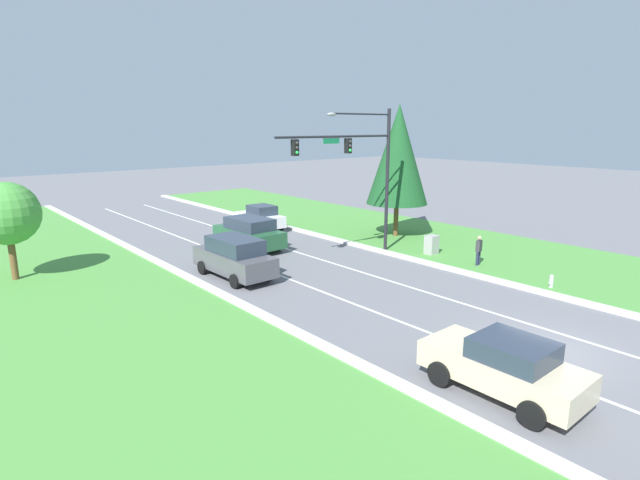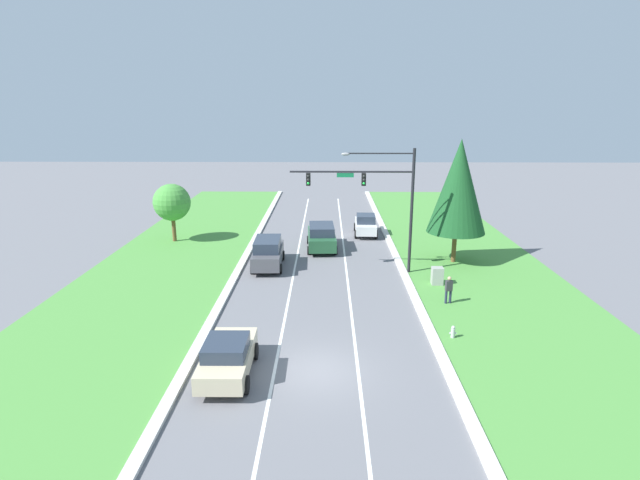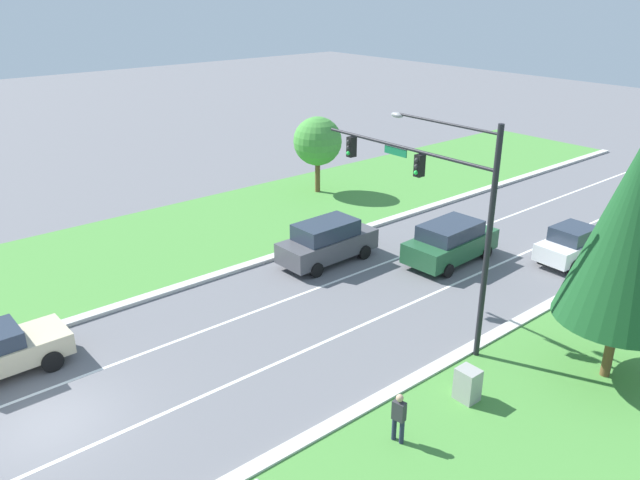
{
  "view_description": "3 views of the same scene",
  "coord_description": "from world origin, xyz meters",
  "px_view_note": "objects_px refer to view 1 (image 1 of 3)",
  "views": [
    {
      "loc": [
        -15.9,
        -6.87,
        7.42
      ],
      "look_at": [
        0.56,
        12.65,
        1.57
      ],
      "focal_mm": 28.0,
      "sensor_mm": 36.0,
      "label": 1
    },
    {
      "loc": [
        0.42,
        -19.19,
        11.09
      ],
      "look_at": [
        -0.01,
        12.8,
        2.35
      ],
      "focal_mm": 28.0,
      "sensor_mm": 36.0,
      "label": 2
    },
    {
      "loc": [
        17.1,
        -3.52,
        12.37
      ],
      "look_at": [
        -1.78,
        12.19,
        2.26
      ],
      "focal_mm": 35.0,
      "sensor_mm": 36.0,
      "label": 3
    }
  ],
  "objects_px": {
    "champagne_sedan": "(504,366)",
    "utility_cabinet": "(431,245)",
    "forest_suv": "(249,233)",
    "conifer_near_right_tree": "(398,155)",
    "oak_near_left_tree": "(7,214)",
    "fire_hydrant": "(551,282)",
    "pedestrian": "(479,250)",
    "graphite_suv": "(234,257)",
    "white_sedan": "(261,217)",
    "traffic_signal_mast": "(360,160)"
  },
  "relations": [
    {
      "from": "champagne_sedan",
      "to": "utility_cabinet",
      "type": "bearing_deg",
      "value": 44.35
    },
    {
      "from": "forest_suv",
      "to": "conifer_near_right_tree",
      "type": "distance_m",
      "value": 11.13
    },
    {
      "from": "oak_near_left_tree",
      "to": "conifer_near_right_tree",
      "type": "bearing_deg",
      "value": -13.82
    },
    {
      "from": "forest_suv",
      "to": "champagne_sedan",
      "type": "bearing_deg",
      "value": -103.71
    },
    {
      "from": "fire_hydrant",
      "to": "conifer_near_right_tree",
      "type": "bearing_deg",
      "value": 76.24
    },
    {
      "from": "fire_hydrant",
      "to": "champagne_sedan",
      "type": "bearing_deg",
      "value": -161.04
    },
    {
      "from": "forest_suv",
      "to": "utility_cabinet",
      "type": "bearing_deg",
      "value": -50.5
    },
    {
      "from": "champagne_sedan",
      "to": "conifer_near_right_tree",
      "type": "xyz_separation_m",
      "value": [
        13.29,
        15.74,
        4.69
      ]
    },
    {
      "from": "pedestrian",
      "to": "fire_hydrant",
      "type": "height_order",
      "value": "pedestrian"
    },
    {
      "from": "fire_hydrant",
      "to": "conifer_near_right_tree",
      "type": "height_order",
      "value": "conifer_near_right_tree"
    },
    {
      "from": "fire_hydrant",
      "to": "oak_near_left_tree",
      "type": "relative_size",
      "value": 0.14
    },
    {
      "from": "forest_suv",
      "to": "conifer_near_right_tree",
      "type": "xyz_separation_m",
      "value": [
        9.55,
        -3.45,
        4.55
      ]
    },
    {
      "from": "pedestrian",
      "to": "conifer_near_right_tree",
      "type": "height_order",
      "value": "conifer_near_right_tree"
    },
    {
      "from": "fire_hydrant",
      "to": "graphite_suv",
      "type": "bearing_deg",
      "value": 132.81
    },
    {
      "from": "utility_cabinet",
      "to": "conifer_near_right_tree",
      "type": "xyz_separation_m",
      "value": [
        2.17,
        4.69,
        4.97
      ]
    },
    {
      "from": "white_sedan",
      "to": "conifer_near_right_tree",
      "type": "bearing_deg",
      "value": -52.14
    },
    {
      "from": "traffic_signal_mast",
      "to": "champagne_sedan",
      "type": "bearing_deg",
      "value": -119.14
    },
    {
      "from": "oak_near_left_tree",
      "to": "champagne_sedan",
      "type": "bearing_deg",
      "value": -68.02
    },
    {
      "from": "utility_cabinet",
      "to": "champagne_sedan",
      "type": "bearing_deg",
      "value": -135.2
    },
    {
      "from": "pedestrian",
      "to": "white_sedan",
      "type": "bearing_deg",
      "value": -87.95
    },
    {
      "from": "utility_cabinet",
      "to": "traffic_signal_mast",
      "type": "bearing_deg",
      "value": 147.18
    },
    {
      "from": "traffic_signal_mast",
      "to": "white_sedan",
      "type": "relative_size",
      "value": 1.97
    },
    {
      "from": "traffic_signal_mast",
      "to": "graphite_suv",
      "type": "relative_size",
      "value": 1.67
    },
    {
      "from": "white_sedan",
      "to": "oak_near_left_tree",
      "type": "height_order",
      "value": "oak_near_left_tree"
    },
    {
      "from": "pedestrian",
      "to": "fire_hydrant",
      "type": "xyz_separation_m",
      "value": [
        -0.78,
        -4.37,
        -0.59
      ]
    },
    {
      "from": "champagne_sedan",
      "to": "conifer_near_right_tree",
      "type": "height_order",
      "value": "conifer_near_right_tree"
    },
    {
      "from": "champagne_sedan",
      "to": "pedestrian",
      "type": "relative_size",
      "value": 2.67
    },
    {
      "from": "traffic_signal_mast",
      "to": "conifer_near_right_tree",
      "type": "distance_m",
      "value": 6.27
    },
    {
      "from": "conifer_near_right_tree",
      "to": "traffic_signal_mast",
      "type": "bearing_deg",
      "value": -158.11
    },
    {
      "from": "fire_hydrant",
      "to": "conifer_near_right_tree",
      "type": "distance_m",
      "value": 13.6
    },
    {
      "from": "traffic_signal_mast",
      "to": "champagne_sedan",
      "type": "height_order",
      "value": "traffic_signal_mast"
    },
    {
      "from": "fire_hydrant",
      "to": "utility_cabinet",
      "type": "bearing_deg",
      "value": 83.79
    },
    {
      "from": "graphite_suv",
      "to": "oak_near_left_tree",
      "type": "height_order",
      "value": "oak_near_left_tree"
    },
    {
      "from": "forest_suv",
      "to": "oak_near_left_tree",
      "type": "relative_size",
      "value": 1.04
    },
    {
      "from": "graphite_suv",
      "to": "forest_suv",
      "type": "relative_size",
      "value": 0.99
    },
    {
      "from": "pedestrian",
      "to": "fire_hydrant",
      "type": "distance_m",
      "value": 4.48
    },
    {
      "from": "graphite_suv",
      "to": "conifer_near_right_tree",
      "type": "xyz_separation_m",
      "value": [
        13.28,
        1.09,
        4.51
      ]
    },
    {
      "from": "traffic_signal_mast",
      "to": "fire_hydrant",
      "type": "xyz_separation_m",
      "value": [
        2.83,
        -9.86,
        -5.23
      ]
    },
    {
      "from": "utility_cabinet",
      "to": "pedestrian",
      "type": "relative_size",
      "value": 0.7
    },
    {
      "from": "traffic_signal_mast",
      "to": "forest_suv",
      "type": "bearing_deg",
      "value": 122.8
    },
    {
      "from": "white_sedan",
      "to": "oak_near_left_tree",
      "type": "xyz_separation_m",
      "value": [
        -16.06,
        -2.56,
        2.42
      ]
    },
    {
      "from": "traffic_signal_mast",
      "to": "oak_near_left_tree",
      "type": "bearing_deg",
      "value": 154.28
    },
    {
      "from": "champagne_sedan",
      "to": "utility_cabinet",
      "type": "height_order",
      "value": "champagne_sedan"
    },
    {
      "from": "pedestrian",
      "to": "oak_near_left_tree",
      "type": "relative_size",
      "value": 0.35
    },
    {
      "from": "oak_near_left_tree",
      "to": "fire_hydrant",
      "type": "bearing_deg",
      "value": -43.02
    },
    {
      "from": "oak_near_left_tree",
      "to": "forest_suv",
      "type": "bearing_deg",
      "value": -8.85
    },
    {
      "from": "white_sedan",
      "to": "forest_suv",
      "type": "relative_size",
      "value": 0.84
    },
    {
      "from": "pedestrian",
      "to": "oak_near_left_tree",
      "type": "xyz_separation_m",
      "value": [
        -19.61,
        13.19,
        2.39
      ]
    },
    {
      "from": "utility_cabinet",
      "to": "conifer_near_right_tree",
      "type": "distance_m",
      "value": 7.17
    },
    {
      "from": "conifer_near_right_tree",
      "to": "forest_suv",
      "type": "bearing_deg",
      "value": 160.12
    }
  ]
}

